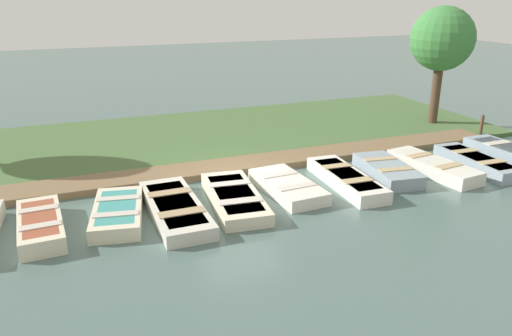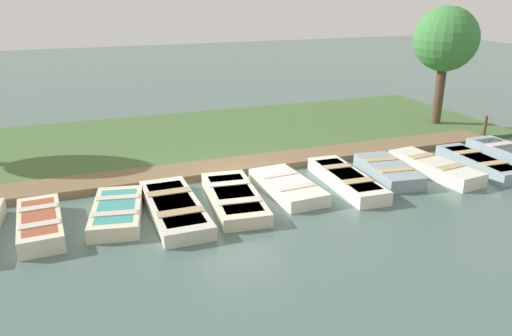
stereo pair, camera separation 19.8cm
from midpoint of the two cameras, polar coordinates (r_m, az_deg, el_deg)
name	(u,v)px [view 1 (the left image)]	position (r m, az deg, el deg)	size (l,w,h in m)	color
ground_plane	(240,185)	(14.76, -2.24, -1.95)	(80.00, 80.00, 0.00)	#4C6660
shore_bank	(196,138)	(19.27, -7.20, 3.40)	(8.00, 24.00, 0.14)	#476638
dock_walkway	(225,167)	(15.93, -3.87, 0.08)	(1.28, 20.19, 0.20)	brown
rowboat_2	(40,225)	(12.92, -23.83, -5.97)	(2.69, 1.11, 0.44)	beige
rowboat_3	(118,213)	(13.00, -15.95, -4.92)	(2.77, 1.63, 0.39)	beige
rowboat_4	(175,208)	(12.95, -9.65, -4.55)	(3.56, 1.24, 0.37)	beige
rowboat_5	(235,198)	(13.43, -2.89, -3.40)	(3.42, 1.57, 0.36)	beige
rowboat_6	(288,186)	(14.18, 3.22, -2.08)	(2.79, 1.38, 0.38)	silver
rowboat_7	(346,179)	(14.85, 9.88, -1.25)	(3.39, 1.12, 0.41)	silver
rowboat_8	(387,170)	(15.83, 14.39, -0.23)	(2.74, 1.47, 0.42)	#8C9EA8
rowboat_9	(433,166)	(16.55, 19.25, 0.17)	(3.20, 1.39, 0.44)	silver
rowboat_10	(477,162)	(17.54, 23.65, 0.64)	(3.15, 1.09, 0.42)	#8C9EA8
rowboat_11	(511,154)	(18.88, 26.85, 1.48)	(3.26, 1.13, 0.44)	#8C9EA8
mooring_post_far	(481,126)	(21.16, 24.12, 4.39)	(0.13, 0.13, 0.92)	brown
park_tree_left	(442,40)	(21.87, 20.25, 13.57)	(2.55, 2.55, 4.86)	#4C3828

